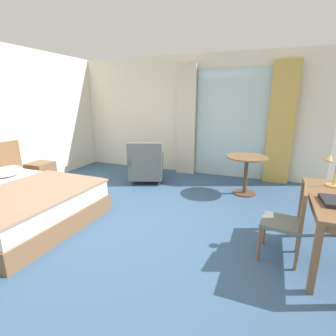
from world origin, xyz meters
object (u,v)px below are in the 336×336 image
(bed, at_px, (13,204))
(armchair_by_window, at_px, (146,166))
(desk_lamp, at_px, (331,166))
(desk_chair, at_px, (289,220))
(round_cafe_table, at_px, (246,166))
(writing_desk, at_px, (335,206))
(nightstand, at_px, (41,175))
(closed_book, at_px, (334,201))

(bed, bearing_deg, armchair_by_window, 67.30)
(desk_lamp, distance_m, armchair_by_window, 3.49)
(bed, bearing_deg, desk_chair, 7.07)
(desk_chair, bearing_deg, bed, -172.93)
(armchair_by_window, height_order, round_cafe_table, armchair_by_window)
(desk_lamp, height_order, armchair_by_window, desk_lamp)
(bed, relative_size, writing_desk, 1.55)
(nightstand, xyz_separation_m, desk_chair, (4.57, -0.88, 0.23))
(closed_book, bearing_deg, round_cafe_table, 112.83)
(bed, xyz_separation_m, closed_book, (4.06, 0.41, 0.49))
(nightstand, bearing_deg, bed, -56.54)
(bed, bearing_deg, desk_lamp, 12.76)
(writing_desk, relative_size, desk_lamp, 3.15)
(nightstand, bearing_deg, round_cafe_table, 14.95)
(nightstand, bearing_deg, desk_chair, -10.91)
(writing_desk, distance_m, armchair_by_window, 3.61)
(desk_chair, xyz_separation_m, armchair_by_window, (-2.68, 1.94, -0.13))
(bed, height_order, desk_lamp, desk_lamp)
(writing_desk, relative_size, armchair_by_window, 1.43)
(writing_desk, distance_m, desk_lamp, 0.49)
(writing_desk, bearing_deg, bed, -171.85)
(desk_lamp, relative_size, armchair_by_window, 0.45)
(round_cafe_table, bearing_deg, closed_book, -63.65)
(nightstand, xyz_separation_m, closed_book, (4.94, -0.93, 0.52))
(nightstand, height_order, desk_chair, desk_chair)
(desk_chair, relative_size, armchair_by_window, 0.89)
(desk_lamp, bearing_deg, writing_desk, -85.64)
(armchair_by_window, bearing_deg, writing_desk, -30.07)
(bed, distance_m, armchair_by_window, 2.60)
(closed_book, bearing_deg, writing_desk, 68.34)
(desk_chair, xyz_separation_m, round_cafe_table, (-0.61, 1.94, 0.07))
(closed_book, relative_size, armchair_by_window, 0.34)
(closed_book, height_order, round_cafe_table, closed_book)
(desk_chair, bearing_deg, desk_lamp, 49.05)
(desk_chair, distance_m, round_cafe_table, 2.03)
(desk_lamp, bearing_deg, closed_book, -93.67)
(nightstand, height_order, closed_book, closed_book)
(nightstand, relative_size, writing_desk, 0.37)
(bed, xyz_separation_m, desk_lamp, (4.09, 0.93, 0.73))
(desk_chair, relative_size, closed_book, 2.63)
(nightstand, bearing_deg, armchair_by_window, 29.27)
(closed_book, bearing_deg, nightstand, 165.85)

